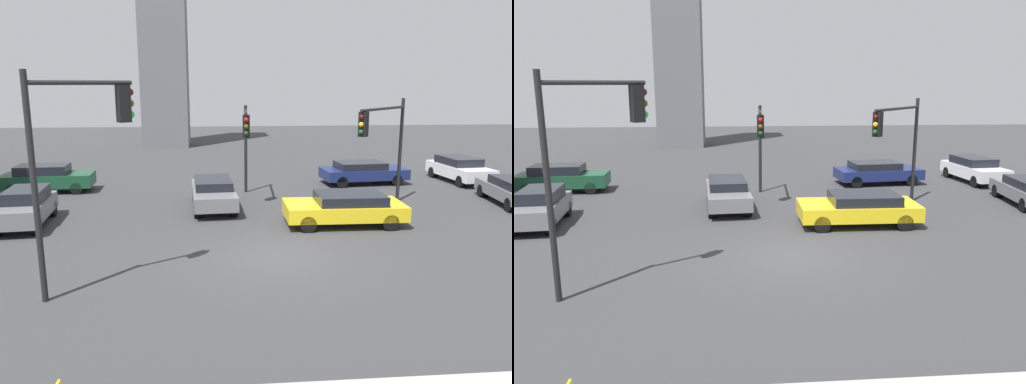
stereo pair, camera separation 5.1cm
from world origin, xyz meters
The scene contains 11 objects.
ground_plane centered at (0.00, 0.00, 0.00)m, with size 100.74×100.74×0.00m, color #38383A.
traffic_light_0 centered at (-0.58, 8.26, 3.23)m, with size 0.43×3.56×4.50m.
traffic_light_1 centered at (5.27, 5.72, 3.48)m, with size 3.07×3.30×4.92m.
traffic_light_2 centered at (-5.62, -2.25, 4.12)m, with size 2.43×1.56×5.93m.
car_0 centered at (-9.65, 4.50, 0.78)m, with size 1.96×4.04×1.48m.
car_2 centered at (3.10, 3.54, 0.71)m, with size 4.77×2.22×1.29m.
car_3 centered at (-10.87, 10.86, 0.76)m, with size 4.65×2.08×1.44m.
car_4 centered at (6.27, 11.58, 0.69)m, with size 4.88×2.45×1.26m.
car_5 centered at (-2.19, 6.70, 0.73)m, with size 2.14×4.68×1.33m.
car_6 centered at (12.05, 11.72, 0.76)m, with size 2.28×4.52×1.43m.
skyline_tower centered at (-6.35, 30.26, 11.66)m, with size 4.01×4.01×23.32m, color slate.
Camera 1 is at (-2.11, -15.28, 5.60)m, focal length 34.53 mm.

